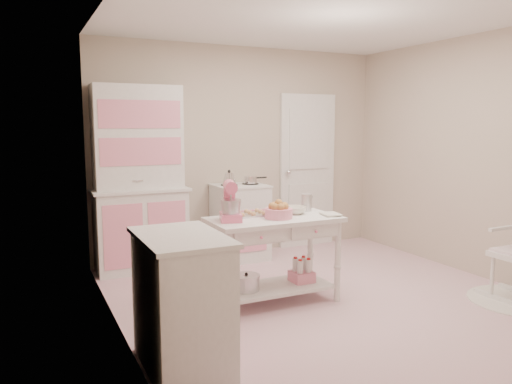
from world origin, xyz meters
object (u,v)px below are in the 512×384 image
Objects in this scene: stove at (240,222)px; bread_basket at (279,213)px; base_cabinet at (182,302)px; work_table at (274,260)px; hutch at (140,179)px; stand_mixer at (231,202)px.

bread_basket is (-0.31, -1.59, 0.39)m from stove.
base_cabinet reaches higher than bread_basket.
stove is at bearing 77.74° from work_table.
base_cabinet is 3.68× the size of bread_basket.
stove is 1.00× the size of base_cabinet.
hutch is 1.33m from stove.
stove and base_cabinet have the same top height.
work_table is (0.87, -1.59, -0.64)m from hutch.
work_table is 0.45m from bread_basket.
hutch is at bearing 177.61° from stove.
hutch is 1.92m from work_table.
stand_mixer is (-0.42, 0.02, 0.57)m from work_table.
base_cabinet is 1.46m from bread_basket.
work_table is 0.71m from stand_mixer.
bread_basket is at bearing -101.19° from stove.
hutch reaches higher than stand_mixer.
hutch is 1.73× the size of work_table.
stove reaches higher than work_table.
work_table is 4.80× the size of bread_basket.
stove is at bearing -2.39° from hutch.
stand_mixer is at bearing 177.27° from work_table.
stove is 1.77m from stand_mixer.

